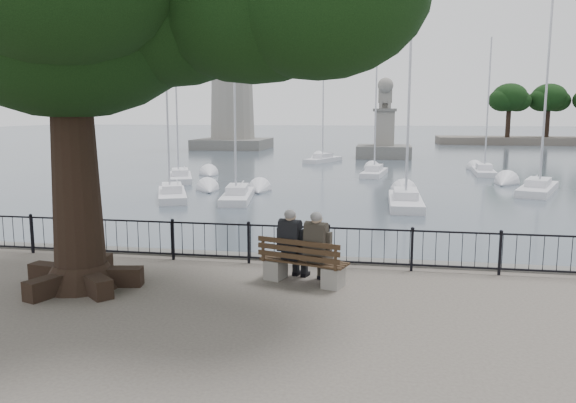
% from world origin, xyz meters
% --- Properties ---
extents(harbor, '(260.00, 260.00, 1.20)m').
position_xyz_m(harbor, '(0.00, 3.00, -0.50)').
color(harbor, '#555451').
rests_on(harbor, ground).
extents(railing, '(22.06, 0.06, 1.00)m').
position_xyz_m(railing, '(0.00, 2.50, 0.56)').
color(railing, black).
rests_on(railing, ground).
extents(bench, '(2.05, 1.15, 1.04)m').
position_xyz_m(bench, '(0.59, 1.07, 0.36)').
color(bench, slate).
rests_on(bench, ground).
extents(person_left, '(0.64, 0.90, 1.65)m').
position_xyz_m(person_left, '(0.34, 1.27, 0.76)').
color(person_left, black).
rests_on(person_left, ground).
extents(person_right, '(0.64, 0.90, 1.65)m').
position_xyz_m(person_right, '(0.94, 1.08, 0.76)').
color(person_right, black).
rests_on(person_right, ground).
extents(lighthouse, '(9.22, 9.22, 28.46)m').
position_xyz_m(lighthouse, '(-18.00, 62.00, 10.91)').
color(lighthouse, '#555451').
rests_on(lighthouse, ground).
extents(lion_monument, '(5.66, 5.66, 8.44)m').
position_xyz_m(lion_monument, '(2.00, 49.94, 1.10)').
color(lion_monument, '#555451').
rests_on(lion_monument, ground).
extents(sailboat_a, '(3.36, 5.39, 9.12)m').
position_xyz_m(sailboat_a, '(-9.44, 18.59, -0.72)').
color(sailboat_a, silver).
rests_on(sailboat_a, ground).
extents(sailboat_b, '(2.29, 5.45, 11.20)m').
position_xyz_m(sailboat_b, '(-5.69, 18.70, -0.67)').
color(sailboat_b, silver).
rests_on(sailboat_b, ground).
extents(sailboat_c, '(1.69, 5.84, 12.34)m').
position_xyz_m(sailboat_c, '(3.35, 18.36, -0.65)').
color(sailboat_c, silver).
rests_on(sailboat_c, ground).
extents(sailboat_d, '(3.74, 6.24, 11.42)m').
position_xyz_m(sailboat_d, '(11.32, 24.62, -0.68)').
color(sailboat_d, silver).
rests_on(sailboat_d, ground).
extents(sailboat_e, '(3.37, 5.63, 12.72)m').
position_xyz_m(sailboat_e, '(-12.02, 26.68, -0.63)').
color(sailboat_e, silver).
rests_on(sailboat_e, ground).
extents(sailboat_f, '(2.06, 5.32, 11.59)m').
position_xyz_m(sailboat_f, '(1.43, 32.35, -0.65)').
color(sailboat_f, silver).
rests_on(sailboat_f, ground).
extents(sailboat_g, '(1.70, 5.25, 10.54)m').
position_xyz_m(sailboat_g, '(9.81, 34.69, -0.68)').
color(sailboat_g, silver).
rests_on(sailboat_g, ground).
extents(sailboat_h, '(3.44, 5.50, 12.18)m').
position_xyz_m(sailboat_h, '(-3.81, 43.63, -0.64)').
color(sailboat_h, silver).
rests_on(sailboat_h, ground).
extents(far_shore, '(30.00, 8.60, 9.18)m').
position_xyz_m(far_shore, '(25.54, 79.46, 3.00)').
color(far_shore, '#524B44').
rests_on(far_shore, ground).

